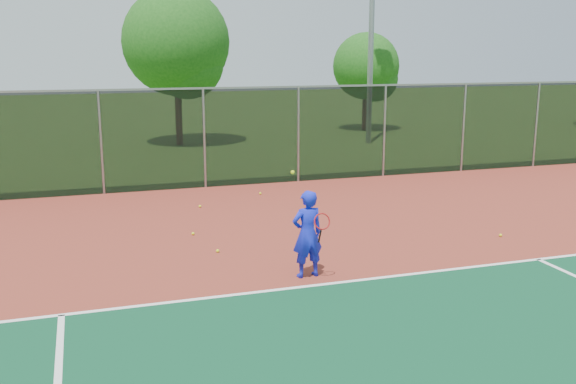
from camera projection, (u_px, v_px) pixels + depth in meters
name	position (u px, v px, depth m)	size (l,w,h in m)	color
ground	(561.00, 336.00, 9.40)	(120.00, 120.00, 0.00)	#335D1A
court_apron	(481.00, 289.00, 11.26)	(30.00, 20.00, 0.02)	maroon
fence_back	(298.00, 133.00, 20.22)	(30.00, 0.06, 3.03)	black
tennis_player	(307.00, 234.00, 11.67)	(0.63, 0.64, 1.99)	#1722D7
practice_ball_0	(193.00, 234.00, 14.50)	(0.07, 0.07, 0.07)	yellow
practice_ball_1	(260.00, 193.00, 18.62)	(0.07, 0.07, 0.07)	yellow
practice_ball_2	(501.00, 235.00, 14.37)	(0.07, 0.07, 0.07)	yellow
practice_ball_3	(218.00, 251.00, 13.25)	(0.07, 0.07, 0.07)	yellow
practice_ball_4	(200.00, 206.00, 17.07)	(0.07, 0.07, 0.07)	yellow
tree_back_left	(179.00, 47.00, 27.77)	(4.65, 4.65, 6.82)	#3D2416
tree_back_mid	(368.00, 69.00, 33.34)	(3.46, 3.46, 5.08)	#3D2416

